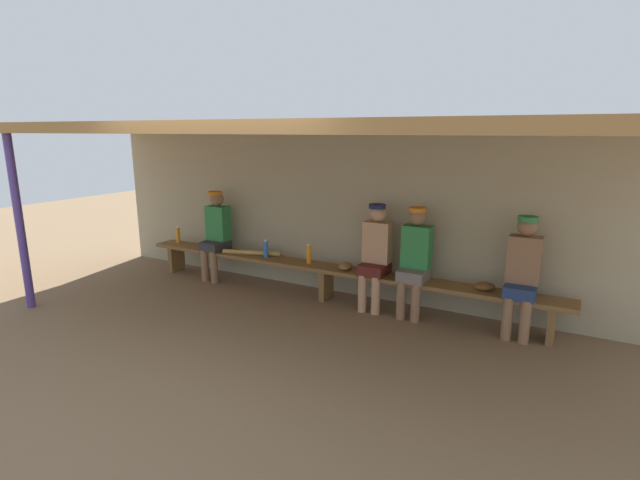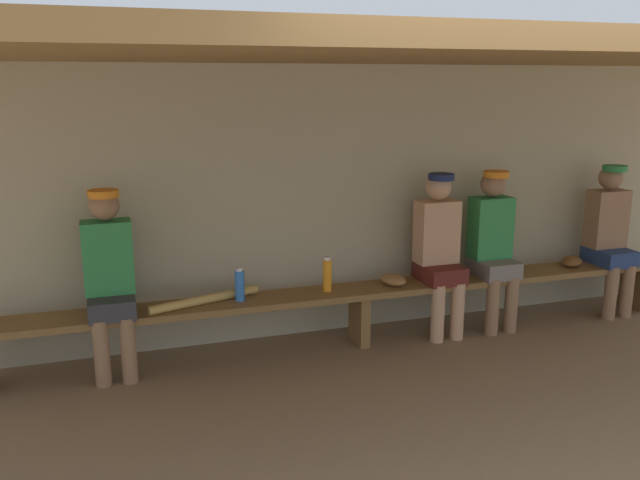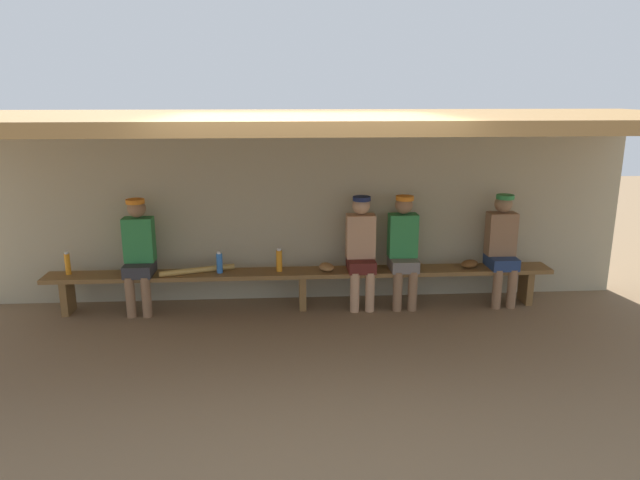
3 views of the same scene
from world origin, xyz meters
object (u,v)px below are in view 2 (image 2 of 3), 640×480
at_px(player_near_post, 493,242).
at_px(baseball_glove_worn, 393,280).
at_px(bench, 360,297).
at_px(water_bottle_blue, 327,275).
at_px(player_in_blue, 109,275).
at_px(player_rightmost, 610,232).
at_px(player_middle, 439,247).
at_px(water_bottle_clear, 240,285).
at_px(baseball_bat, 205,300).
at_px(baseball_glove_tan, 572,261).

relative_size(player_near_post, baseball_glove_worn, 5.60).
distance_m(bench, water_bottle_blue, 0.34).
xyz_separation_m(player_near_post, player_in_blue, (-3.10, 0.00, 0.00)).
relative_size(player_rightmost, water_bottle_blue, 4.83).
bearing_deg(baseball_glove_worn, player_middle, -104.31).
bearing_deg(player_in_blue, player_near_post, 0.00).
xyz_separation_m(player_rightmost, water_bottle_clear, (-3.38, -0.01, -0.16)).
xyz_separation_m(player_middle, baseball_bat, (-1.93, -0.00, -0.25)).
bearing_deg(water_bottle_clear, water_bottle_blue, 1.30).
height_order(player_middle, baseball_glove_tan, player_middle).
relative_size(water_bottle_clear, baseball_glove_tan, 1.07).
distance_m(player_in_blue, player_middle, 2.59).
bearing_deg(player_near_post, player_in_blue, 180.00).
relative_size(baseball_glove_tan, baseball_bat, 0.27).
bearing_deg(baseball_bat, baseball_glove_worn, -17.99).
bearing_deg(player_in_blue, player_rightmost, 0.00).
height_order(player_middle, baseball_glove_worn, player_middle).
xyz_separation_m(baseball_glove_worn, baseball_bat, (-1.52, 0.01, -0.01)).
bearing_deg(baseball_bat, player_in_blue, 162.05).
distance_m(water_bottle_clear, baseball_glove_worn, 1.26).
height_order(water_bottle_clear, baseball_bat, water_bottle_clear).
relative_size(player_near_post, water_bottle_blue, 4.83).
distance_m(bench, baseball_bat, 1.24).
bearing_deg(water_bottle_blue, baseball_bat, -179.57).
bearing_deg(player_near_post, baseball_glove_worn, -179.19).
relative_size(bench, baseball_glove_tan, 25.00).
height_order(player_middle, water_bottle_blue, player_middle).
distance_m(player_rightmost, water_bottle_clear, 3.39).
height_order(water_bottle_blue, baseball_glove_tan, water_bottle_blue).
xyz_separation_m(player_in_blue, water_bottle_clear, (0.92, -0.01, -0.16)).
distance_m(player_near_post, baseball_bat, 2.45).
relative_size(player_in_blue, baseball_glove_tan, 5.60).
height_order(player_near_post, baseball_glove_worn, player_near_post).
distance_m(player_rightmost, baseball_glove_worn, 2.14).
bearing_deg(player_near_post, player_middle, 180.00).
bearing_deg(player_rightmost, water_bottle_blue, 179.92).
height_order(bench, player_in_blue, player_in_blue).
bearing_deg(bench, player_rightmost, 0.08).
bearing_deg(baseball_bat, bench, -17.64).
distance_m(bench, water_bottle_clear, 0.99).
bearing_deg(baseball_glove_tan, player_middle, -35.67).
relative_size(player_near_post, baseball_glove_tan, 5.60).
xyz_separation_m(bench, baseball_glove_tan, (2.03, 0.01, 0.12)).
xyz_separation_m(water_bottle_clear, water_bottle_blue, (0.70, 0.02, 0.01)).
xyz_separation_m(player_near_post, water_bottle_clear, (-2.18, -0.01, -0.16)).
bearing_deg(player_near_post, baseball_bat, -179.92).
bearing_deg(player_middle, baseball_bat, -179.89).
distance_m(player_in_blue, water_bottle_blue, 1.63).
bearing_deg(water_bottle_blue, water_bottle_clear, -178.70).
bearing_deg(baseball_glove_worn, player_in_blue, 73.53).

